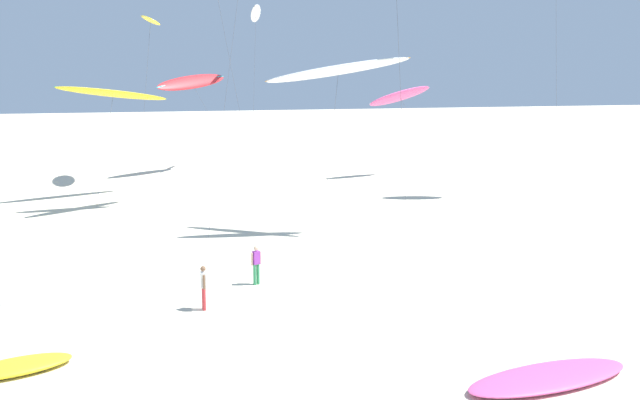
# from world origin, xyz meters

# --- Properties ---
(flying_kite_0) EXTENTS (5.91, 8.56, 8.15)m
(flying_kite_0) POSITION_xyz_m (17.17, 50.90, 6.88)
(flying_kite_0) COLOR #EA5193
(flying_kite_0) RESTS_ON ground
(flying_kite_1) EXTENTS (7.28, 10.13, 9.05)m
(flying_kite_1) POSITION_xyz_m (0.32, 56.96, 7.99)
(flying_kite_1) COLOR red
(flying_kite_1) RESTS_ON ground
(flying_kite_5) EXTENTS (8.03, 5.82, 8.28)m
(flying_kite_5) POSITION_xyz_m (-5.94, 46.32, 7.43)
(flying_kite_5) COLOR yellow
(flying_kite_5) RESTS_ON ground
(flying_kite_6) EXTENTS (2.35, 7.35, 14.95)m
(flying_kite_6) POSITION_xyz_m (6.25, 58.50, 13.93)
(flying_kite_6) COLOR white
(flying_kite_6) RESTS_ON ground
(flying_kite_9) EXTENTS (2.42, 7.10, 13.56)m
(flying_kite_9) POSITION_xyz_m (-3.01, 53.52, 12.93)
(flying_kite_9) COLOR yellow
(flying_kite_9) RESTS_ON ground
(flying_kite_11) EXTENTS (8.01, 3.10, 10.13)m
(flying_kite_11) POSITION_xyz_m (6.27, 30.65, 9.14)
(flying_kite_11) COLOR white
(flying_kite_11) RESTS_ON ground
(grounded_kite_0) EXTENTS (3.67, 2.41, 0.35)m
(grounded_kite_0) POSITION_xyz_m (-8.35, 14.86, 0.18)
(grounded_kite_0) COLOR yellow
(grounded_kite_0) RESTS_ON ground
(grounded_kite_1) EXTENTS (5.88, 2.80, 0.31)m
(grounded_kite_1) POSITION_xyz_m (7.27, 10.25, 0.16)
(grounded_kite_1) COLOR #EA5193
(grounded_kite_1) RESTS_ON ground
(person_foreground_walker) EXTENTS (0.21, 0.51, 1.75)m
(person_foreground_walker) POSITION_xyz_m (-2.16, 19.47, 0.96)
(person_foreground_walker) COLOR red
(person_foreground_walker) RESTS_ON ground
(person_near_right) EXTENTS (0.48, 0.30, 1.73)m
(person_near_right) POSITION_xyz_m (0.36, 22.32, 0.95)
(person_near_right) COLOR #338E56
(person_near_right) RESTS_ON ground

